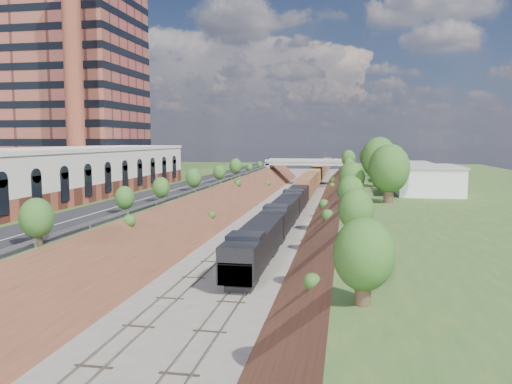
% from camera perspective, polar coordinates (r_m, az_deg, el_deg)
% --- Properties ---
extents(ground, '(400.00, 400.00, 0.00)m').
position_cam_1_polar(ground, '(31.43, -13.19, -18.86)').
color(ground, '#6B665B').
rests_on(ground, ground).
extents(platform_left, '(44.00, 180.00, 5.00)m').
position_cam_1_polar(platform_left, '(97.54, -16.96, -0.52)').
color(platform_left, '#305422').
rests_on(platform_left, ground).
extents(platform_right, '(44.00, 180.00, 5.00)m').
position_cam_1_polar(platform_right, '(89.30, 24.12, -1.36)').
color(platform_right, '#305422').
rests_on(platform_right, ground).
extents(embankment_left, '(10.00, 180.00, 10.00)m').
position_cam_1_polar(embankment_left, '(89.96, -4.34, -2.41)').
color(embankment_left, brown).
rests_on(embankment_left, ground).
extents(embankment_right, '(10.00, 180.00, 10.00)m').
position_cam_1_polar(embankment_right, '(87.06, 9.82, -2.76)').
color(embankment_right, brown).
rests_on(embankment_right, ground).
extents(rail_left_track, '(1.58, 180.00, 0.18)m').
position_cam_1_polar(rail_left_track, '(88.20, 0.95, -2.50)').
color(rail_left_track, gray).
rests_on(rail_left_track, ground).
extents(rail_right_track, '(1.58, 180.00, 0.18)m').
position_cam_1_polar(rail_right_track, '(87.51, 4.31, -2.59)').
color(rail_right_track, gray).
rests_on(rail_right_track, ground).
extents(road, '(8.00, 180.00, 0.10)m').
position_cam_1_polar(road, '(90.61, -7.12, 0.84)').
color(road, black).
rests_on(road, platform_left).
extents(guardrail, '(0.10, 171.00, 0.70)m').
position_cam_1_polar(guardrail, '(89.23, -4.65, 1.11)').
color(guardrail, '#99999E').
rests_on(guardrail, platform_left).
extents(commercial_building, '(14.30, 62.30, 7.00)m').
position_cam_1_polar(commercial_building, '(75.49, -21.37, 2.08)').
color(commercial_building, brown).
rests_on(commercial_building, platform_left).
extents(highrise_tower, '(22.00, 22.00, 53.90)m').
position_cam_1_polar(highrise_tower, '(114.47, -19.66, 15.59)').
color(highrise_tower, brown).
rests_on(highrise_tower, platform_left).
extents(smokestack, '(3.20, 3.20, 40.00)m').
position_cam_1_polar(smokestack, '(95.64, -20.14, 12.77)').
color(smokestack, brown).
rests_on(smokestack, platform_left).
extents(overpass, '(24.50, 8.30, 7.40)m').
position_cam_1_polar(overpass, '(148.74, 5.86, 2.80)').
color(overpass, gray).
rests_on(overpass, ground).
extents(white_building_near, '(9.00, 12.00, 4.00)m').
position_cam_1_polar(white_building_near, '(79.19, 18.94, 1.24)').
color(white_building_near, silver).
rests_on(white_building_near, platform_right).
extents(white_building_far, '(8.00, 10.00, 3.60)m').
position_cam_1_polar(white_building_far, '(100.90, 16.81, 2.15)').
color(white_building_far, silver).
rests_on(white_building_far, platform_right).
extents(tree_right_large, '(5.25, 5.25, 7.61)m').
position_cam_1_polar(tree_right_large, '(66.38, 14.98, 2.56)').
color(tree_right_large, '#473323').
rests_on(tree_right_large, platform_right).
extents(tree_left_crest, '(2.45, 2.45, 3.55)m').
position_cam_1_polar(tree_left_crest, '(52.05, -16.51, -0.97)').
color(tree_left_crest, '#473323').
rests_on(tree_left_crest, platform_left).
extents(freight_train, '(3.23, 198.50, 4.78)m').
position_cam_1_polar(freight_train, '(142.69, 6.70, 1.79)').
color(freight_train, black).
rests_on(freight_train, ground).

